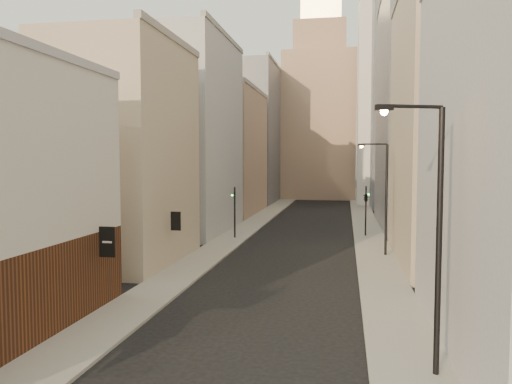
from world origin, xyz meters
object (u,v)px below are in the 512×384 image
streetlamp_near (433,225)px  streetlamp_mid (383,192)px  clock_tower (320,109)px  traffic_light_left (235,202)px  white_tower (382,93)px  traffic_light_right (366,198)px

streetlamp_near → streetlamp_mid: 22.16m
clock_tower → traffic_light_left: (-5.25, -54.22, -14.03)m
traffic_light_left → streetlamp_mid: bearing=142.6°
white_tower → streetlamp_near: (-2.93, -68.73, -13.21)m
streetlamp_near → traffic_light_left: 31.52m
clock_tower → traffic_light_left: size_ratio=8.98×
clock_tower → traffic_light_left: 56.25m
clock_tower → traffic_light_right: size_ratio=8.98×
streetlamp_mid → clock_tower: bearing=94.8°
clock_tower → streetlamp_near: size_ratio=4.75×
clock_tower → white_tower: 17.83m
traffic_light_left → traffic_light_right: same height
white_tower → traffic_light_right: white_tower is taller
white_tower → traffic_light_left: size_ratio=8.30×
streetlamp_mid → traffic_light_left: streetlamp_mid is taller
streetlamp_mid → traffic_light_left: bearing=151.6°
white_tower → traffic_light_left: white_tower is taller
traffic_light_right → streetlamp_mid: bearing=94.3°
clock_tower → traffic_light_left: clock_tower is taller
traffic_light_right → clock_tower: bearing=-83.1°
white_tower → streetlamp_mid: (-2.95, -46.58, -13.54)m
clock_tower → streetlamp_mid: (8.05, -60.58, -12.57)m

